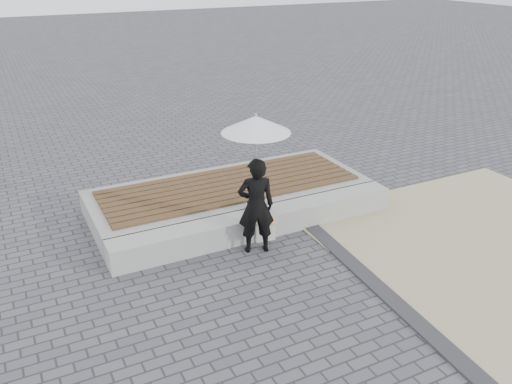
# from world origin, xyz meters

# --- Properties ---
(ground) EXTENTS (80.00, 80.00, 0.00)m
(ground) POSITION_xyz_m (0.00, 0.00, 0.00)
(ground) COLOR #4C4C51
(ground) RESTS_ON ground
(terrazzo_zone) EXTENTS (5.00, 5.00, 0.02)m
(terrazzo_zone) POSITION_xyz_m (3.20, -0.50, 0.01)
(terrazzo_zone) COLOR tan
(terrazzo_zone) RESTS_ON ground
(edging_band) EXTENTS (0.61, 5.20, 0.04)m
(edging_band) POSITION_xyz_m (0.75, -0.50, 0.02)
(edging_band) COLOR #2F2F31
(edging_band) RESTS_ON ground
(seating_ledge) EXTENTS (5.00, 0.45, 0.40)m
(seating_ledge) POSITION_xyz_m (0.00, 1.60, 0.20)
(seating_ledge) COLOR #A8A9A4
(seating_ledge) RESTS_ON ground
(timber_platform) EXTENTS (5.00, 2.00, 0.40)m
(timber_platform) POSITION_xyz_m (0.00, 2.80, 0.20)
(timber_platform) COLOR #979792
(timber_platform) RESTS_ON ground
(timber_decking) EXTENTS (4.60, 1.60, 0.04)m
(timber_decking) POSITION_xyz_m (0.00, 2.80, 0.42)
(timber_decking) COLOR brown
(timber_decking) RESTS_ON timber_platform
(woman) EXTENTS (0.64, 0.52, 1.54)m
(woman) POSITION_xyz_m (-0.30, 1.14, 0.77)
(woman) COLOR black
(woman) RESTS_ON ground
(parasol) EXTENTS (1.00, 1.00, 1.28)m
(parasol) POSITION_xyz_m (-0.30, 1.14, 2.05)
(parasol) COLOR silver
(parasol) RESTS_ON ground
(handbag) EXTENTS (0.32, 0.20, 0.21)m
(handbag) POSITION_xyz_m (-0.03, 1.67, 0.51)
(handbag) COLOR black
(handbag) RESTS_ON seating_ledge
(canvas_tote) EXTENTS (0.34, 0.18, 0.35)m
(canvas_tote) POSITION_xyz_m (-0.02, 1.38, 0.17)
(canvas_tote) COLOR silver
(canvas_tote) RESTS_ON ground
(magazine) EXTENTS (0.37, 0.32, 0.01)m
(magazine) POSITION_xyz_m (-0.02, 1.33, 0.35)
(magazine) COLOR #EC3A4A
(magazine) RESTS_ON canvas_tote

